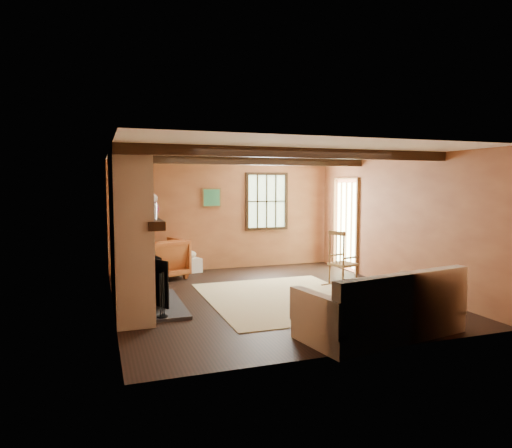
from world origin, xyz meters
name	(u,v)px	position (x,y,z in m)	size (l,w,h in m)	color
ground	(268,296)	(0.00, 0.00, 0.00)	(5.50, 5.50, 0.00)	black
room_envelope	(275,199)	(0.22, 0.26, 1.63)	(5.02, 5.52, 2.44)	#B0683E
fireplace	(131,237)	(-2.23, 0.00, 1.10)	(1.02, 2.30, 2.40)	#9D573C
rug	(284,298)	(0.20, -0.20, 0.00)	(2.50, 3.00, 0.01)	beige
rocking_chair	(342,262)	(1.60, 0.33, 0.44)	(0.83, 0.58, 1.04)	#A48E4F
sofa	(384,312)	(0.65, -2.35, 0.30)	(2.24, 1.28, 0.85)	silver
firewood_pile	(139,269)	(-1.89, 2.60, 0.12)	(0.66, 0.12, 0.24)	brown
laundry_basket	(188,265)	(-0.87, 2.55, 0.15)	(0.50, 0.38, 0.30)	white
basket_pillow	(188,254)	(-0.87, 2.55, 0.39)	(0.35, 0.28, 0.18)	silver
armchair	(162,259)	(-1.49, 2.09, 0.40)	(0.86, 0.88, 0.80)	#BF6026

